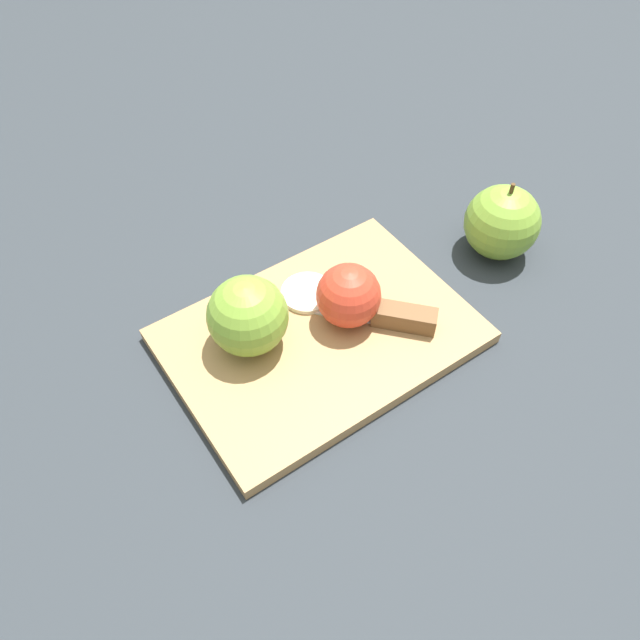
% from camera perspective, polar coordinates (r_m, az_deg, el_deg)
% --- Properties ---
extents(ground_plane, '(4.00, 4.00, 0.00)m').
position_cam_1_polar(ground_plane, '(0.69, 0.00, -1.85)').
color(ground_plane, '#282D33').
extents(cutting_board, '(0.36, 0.28, 0.02)m').
position_cam_1_polar(cutting_board, '(0.68, 0.00, -1.47)').
color(cutting_board, '#A37A4C').
rests_on(cutting_board, ground_plane).
extents(apple_half_left, '(0.08, 0.08, 0.08)m').
position_cam_1_polar(apple_half_left, '(0.64, -6.65, 0.36)').
color(apple_half_left, olive).
rests_on(apple_half_left, cutting_board).
extents(apple_half_right, '(0.07, 0.07, 0.07)m').
position_cam_1_polar(apple_half_right, '(0.67, 2.62, 2.27)').
color(apple_half_right, red).
rests_on(apple_half_right, cutting_board).
extents(knife, '(0.14, 0.12, 0.02)m').
position_cam_1_polar(knife, '(0.68, 7.03, 0.30)').
color(knife, silver).
rests_on(knife, cutting_board).
extents(apple_slice, '(0.06, 0.06, 0.01)m').
position_cam_1_polar(apple_slice, '(0.71, -1.15, 2.50)').
color(apple_slice, '#EFE5C6').
rests_on(apple_slice, cutting_board).
extents(apple_whole, '(0.09, 0.09, 0.10)m').
position_cam_1_polar(apple_whole, '(0.79, 16.30, 8.56)').
color(apple_whole, olive).
rests_on(apple_whole, ground_plane).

